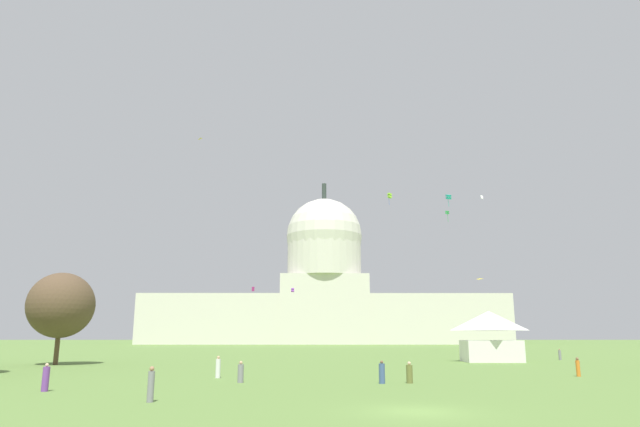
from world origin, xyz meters
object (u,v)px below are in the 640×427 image
object	(u,v)px
person_purple_front_center	(46,379)
kite_magenta_low	(253,289)
capitol_building	(324,292)
person_grey_back_center	(151,385)
tree_west_near	(61,305)
kite_lime_high	(390,196)
person_orange_back_right	(578,368)
person_denim_mid_right	(382,373)
kite_violet_low	(293,290)
kite_gold_high	(202,140)
event_tent	(490,336)
kite_white_mid	(482,197)
kite_turquoise_mid	(448,197)
person_grey_back_left	(560,355)
kite_yellow_low	(478,281)
person_white_near_tree_east	(218,368)
person_grey_edge_east	(241,373)
kite_green_mid	(447,213)
person_olive_near_tree_west	(409,374)

from	to	relation	value
person_purple_front_center	kite_magenta_low	bearing A→B (deg)	-73.92
capitol_building	person_grey_back_center	size ratio (longest dim) A/B	79.02
person_purple_front_center	kite_magenta_low	distance (m)	118.61
tree_west_near	kite_lime_high	xyz separation A→B (m)	(50.37, 84.33, 34.75)
capitol_building	kite_magenta_low	size ratio (longest dim) A/B	110.49
capitol_building	person_orange_back_right	world-z (taller)	capitol_building
person_denim_mid_right	kite_violet_low	bearing A→B (deg)	-128.00
person_orange_back_right	kite_gold_high	bearing A→B (deg)	70.43
event_tent	kite_white_mid	world-z (taller)	kite_white_mid
kite_gold_high	kite_turquoise_mid	size ratio (longest dim) A/B	0.72
person_grey_back_left	person_purple_front_center	world-z (taller)	person_purple_front_center
person_denim_mid_right	kite_magenta_low	bearing A→B (deg)	-122.90
kite_yellow_low	kite_white_mid	bearing A→B (deg)	108.32
person_grey_back_left	person_purple_front_center	size ratio (longest dim) A/B	0.91
person_white_near_tree_east	kite_lime_high	xyz separation A→B (m)	(28.33, 104.36, 40.72)
person_grey_back_left	person_denim_mid_right	xyz separation A→B (m)	(-28.91, -37.89, 0.03)
person_grey_edge_east	person_orange_back_right	size ratio (longest dim) A/B	0.99
capitol_building	person_grey_back_left	xyz separation A→B (m)	(30.39, -139.40, -19.19)
person_purple_front_center	event_tent	bearing A→B (deg)	-120.00
kite_white_mid	kite_yellow_low	bearing A→B (deg)	-83.16
person_purple_front_center	person_orange_back_right	distance (m)	39.93
capitol_building	person_orange_back_right	xyz separation A→B (m)	(18.47, -170.52, -19.16)
event_tent	person_denim_mid_right	size ratio (longest dim) A/B	4.77
person_white_near_tree_east	kite_violet_low	xyz separation A→B (m)	(1.78, 96.92, 13.85)
person_purple_front_center	person_denim_mid_right	bearing A→B (deg)	-149.91
kite_turquoise_mid	kite_magenta_low	distance (m)	64.59
person_denim_mid_right	kite_green_mid	distance (m)	86.44
person_grey_back_center	tree_west_near	bearing A→B (deg)	84.75
person_grey_back_center	person_white_near_tree_east	bearing A→B (deg)	52.11
event_tent	person_grey_edge_east	xyz separation A→B (m)	(-27.87, -31.72, -2.59)
person_purple_front_center	kite_lime_high	bearing A→B (deg)	-92.14
capitol_building	person_white_near_tree_east	xyz separation A→B (m)	(-10.97, -171.97, -19.09)
person_orange_back_right	kite_yellow_low	distance (m)	52.03
kite_gold_high	person_grey_back_left	bearing A→B (deg)	-164.69
person_grey_back_left	person_white_near_tree_east	distance (m)	52.65
person_orange_back_right	kite_gold_high	world-z (taller)	kite_gold_high
person_purple_front_center	kite_turquoise_mid	size ratio (longest dim) A/B	0.64
person_olive_near_tree_west	kite_turquoise_mid	distance (m)	75.79
kite_yellow_low	kite_violet_low	world-z (taller)	kite_violet_low
event_tent	kite_yellow_low	xyz separation A→B (m)	(6.06, 24.37, 9.37)
person_olive_near_tree_west	person_orange_back_right	bearing A→B (deg)	-10.94
person_grey_edge_east	person_olive_near_tree_west	distance (m)	12.06
person_grey_edge_east	person_orange_back_right	bearing A→B (deg)	-33.22
event_tent	person_denim_mid_right	distance (m)	37.22
tree_west_near	person_grey_back_left	size ratio (longest dim) A/B	7.02
kite_gold_high	person_purple_front_center	bearing A→B (deg)	156.42
event_tent	kite_lime_high	distance (m)	86.07
capitol_building	kite_gold_high	world-z (taller)	capitol_building
kite_green_mid	kite_yellow_low	bearing A→B (deg)	48.44
person_grey_back_left	kite_lime_high	size ratio (longest dim) A/B	0.43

